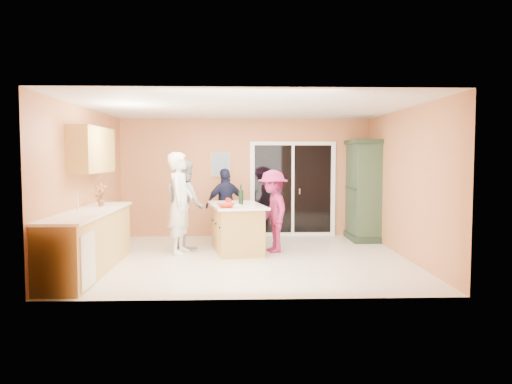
{
  "coord_description": "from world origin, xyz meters",
  "views": [
    {
      "loc": [
        -0.15,
        -8.56,
        1.76
      ],
      "look_at": [
        0.15,
        0.1,
        1.15
      ],
      "focal_mm": 35.0,
      "sensor_mm": 36.0,
      "label": 1
    }
  ],
  "objects_px": {
    "woman_grey": "(185,204)",
    "woman_navy": "(226,205)",
    "kitchen_island": "(237,229)",
    "green_hutch": "(363,191)",
    "woman_white": "(180,203)",
    "woman_magenta": "(273,211)"
  },
  "relations": [
    {
      "from": "kitchen_island",
      "to": "woman_magenta",
      "type": "bearing_deg",
      "value": -18.46
    },
    {
      "from": "woman_grey",
      "to": "woman_navy",
      "type": "xyz_separation_m",
      "value": [
        0.77,
        0.8,
        -0.1
      ]
    },
    {
      "from": "woman_white",
      "to": "woman_navy",
      "type": "xyz_separation_m",
      "value": [
        0.79,
        1.33,
        -0.16
      ]
    },
    {
      "from": "kitchen_island",
      "to": "woman_navy",
      "type": "distance_m",
      "value": 1.2
    },
    {
      "from": "green_hutch",
      "to": "woman_white",
      "type": "bearing_deg",
      "value": -159.09
    },
    {
      "from": "woman_grey",
      "to": "woman_navy",
      "type": "bearing_deg",
      "value": -71.93
    },
    {
      "from": "woman_grey",
      "to": "woman_white",
      "type": "bearing_deg",
      "value": 149.78
    },
    {
      "from": "woman_white",
      "to": "woman_grey",
      "type": "bearing_deg",
      "value": 4.88
    },
    {
      "from": "kitchen_island",
      "to": "woman_grey",
      "type": "xyz_separation_m",
      "value": [
        -1.0,
        0.32,
        0.45
      ]
    },
    {
      "from": "woman_navy",
      "to": "green_hutch",
      "type": "bearing_deg",
      "value": 157.5
    },
    {
      "from": "kitchen_island",
      "to": "woman_grey",
      "type": "height_order",
      "value": "woman_grey"
    },
    {
      "from": "kitchen_island",
      "to": "green_hutch",
      "type": "relative_size",
      "value": 0.85
    },
    {
      "from": "kitchen_island",
      "to": "green_hutch",
      "type": "bearing_deg",
      "value": 14.43
    },
    {
      "from": "green_hutch",
      "to": "woman_grey",
      "type": "distance_m",
      "value": 3.79
    },
    {
      "from": "woman_white",
      "to": "woman_grey",
      "type": "relative_size",
      "value": 1.07
    },
    {
      "from": "green_hutch",
      "to": "woman_white",
      "type": "height_order",
      "value": "green_hutch"
    },
    {
      "from": "woman_magenta",
      "to": "woman_navy",
      "type": "bearing_deg",
      "value": -157.62
    },
    {
      "from": "woman_white",
      "to": "woman_magenta",
      "type": "relative_size",
      "value": 1.21
    },
    {
      "from": "woman_white",
      "to": "woman_navy",
      "type": "height_order",
      "value": "woman_white"
    },
    {
      "from": "kitchen_island",
      "to": "woman_magenta",
      "type": "xyz_separation_m",
      "value": [
        0.67,
        -0.1,
        0.35
      ]
    },
    {
      "from": "green_hutch",
      "to": "woman_navy",
      "type": "relative_size",
      "value": 1.39
    },
    {
      "from": "green_hutch",
      "to": "woman_navy",
      "type": "bearing_deg",
      "value": -178.44
    }
  ]
}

